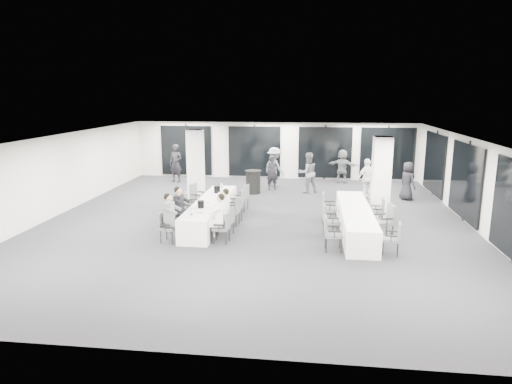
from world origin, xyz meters
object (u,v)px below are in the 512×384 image
chair_main_left_fourth (190,203)px  chair_side_right_near (394,236)px  banquet_table_main (211,212)px  chair_main_left_second (176,214)px  chair_main_left_near (167,225)px  chair_main_left_mid (182,209)px  chair_side_right_far (379,210)px  standing_guest_c (274,165)px  chair_main_right_mid (234,210)px  standing_guest_b (308,170)px  chair_main_right_near (224,225)px  standing_guest_f (342,164)px  standing_guest_a (273,171)px  chair_side_left_mid (329,218)px  ice_bucket_far (217,189)px  chair_main_left_far (197,195)px  ice_bucket_near (201,204)px  banquet_table_side (355,220)px  chair_main_right_fourth (238,203)px  chair_side_left_near (331,231)px  standing_guest_e (408,179)px  chair_side_right_mid (386,219)px  chair_side_left_far (327,205)px  chair_main_right_far (243,196)px  standing_guest_g (176,161)px  standing_guest_d (367,176)px  chair_main_right_second (228,220)px  cocktail_table (253,182)px

chair_main_left_fourth → chair_side_right_near: same height
banquet_table_main → chair_main_left_second: bearing=-126.2°
chair_main_left_near → chair_main_left_mid: chair_main_left_mid is taller
chair_side_right_far → standing_guest_c: size_ratio=0.43×
chair_main_right_mid → standing_guest_b: size_ratio=0.46×
chair_main_right_near → standing_guest_f: bearing=-18.5°
banquet_table_main → standing_guest_a: (1.58, 5.52, 0.48)m
chair_side_right_far → standing_guest_a: standing_guest_a is taller
chair_main_left_near → chair_side_right_near: 6.34m
banquet_table_main → chair_side_left_mid: 3.98m
chair_main_right_near → chair_side_right_near: size_ratio=1.01×
chair_main_left_fourth → banquet_table_main: bearing=47.3°
chair_main_left_fourth → ice_bucket_far: bearing=119.0°
chair_main_left_far → ice_bucket_near: bearing=31.6°
chair_side_right_near → ice_bucket_far: 6.61m
banquet_table_side → ice_bucket_near: 4.81m
banquet_table_side → standing_guest_a: size_ratio=2.91×
chair_main_left_near → ice_bucket_near: 1.39m
chair_main_right_fourth → chair_side_left_near: size_ratio=1.06×
chair_side_left_near → chair_side_right_near: 1.66m
standing_guest_e → ice_bucket_near: bearing=96.9°
standing_guest_a → standing_guest_e: 5.69m
chair_main_left_fourth → standing_guest_b: standing_guest_b is taller
chair_main_left_far → chair_side_right_mid: chair_side_right_mid is taller
chair_side_left_far → chair_side_right_far: (1.66, -0.12, -0.06)m
ice_bucket_far → ice_bucket_near: bearing=-91.5°
chair_main_right_far → ice_bucket_far: bearing=131.0°
chair_side_left_mid → chair_main_right_far: bearing=-136.8°
chair_main_right_near → standing_guest_b: size_ratio=0.45×
standing_guest_c → standing_guest_g: (-4.79, 0.51, 0.01)m
chair_main_right_fourth → standing_guest_f: 8.02m
chair_side_left_near → standing_guest_d: 6.89m
chair_main_right_near → chair_side_left_near: 3.03m
chair_side_left_mid → standing_guest_f: (0.92, 8.49, 0.36)m
standing_guest_b → chair_side_left_near: bearing=72.1°
chair_main_right_near → standing_guest_d: (4.73, 6.34, 0.41)m
chair_main_left_mid → banquet_table_main: bearing=124.0°
chair_main_left_far → chair_side_left_near: (4.68, -3.81, -0.02)m
chair_main_right_second → chair_side_left_near: 3.19m
chair_side_right_mid → standing_guest_g: standing_guest_g is taller
chair_main_right_far → standing_guest_e: bearing=-56.7°
banquet_table_main → chair_side_left_mid: chair_side_left_mid is taller
banquet_table_side → chair_side_left_far: 1.32m
banquet_table_side → standing_guest_d: size_ratio=2.72×
standing_guest_c → standing_guest_f: 3.39m
chair_side_left_far → chair_side_right_near: chair_side_left_far is taller
chair_main_right_fourth → standing_guest_d: size_ratio=0.55×
banquet_table_main → chair_main_right_far: chair_main_right_far is taller
cocktail_table → ice_bucket_near: 5.73m
chair_main_left_mid → chair_side_left_mid: size_ratio=0.99×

